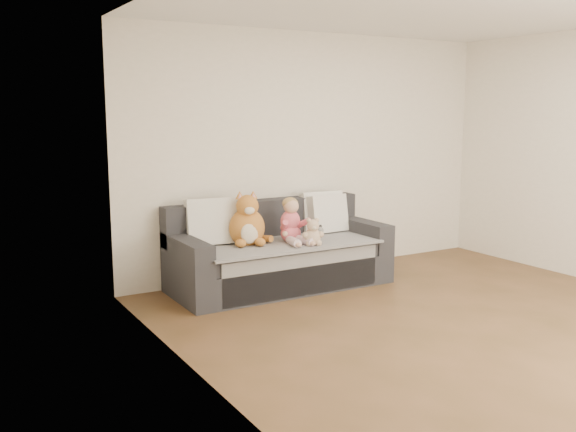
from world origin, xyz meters
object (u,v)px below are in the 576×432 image
Objects in this scene: plush_cat at (248,224)px; teddy_bear at (313,234)px; sofa at (279,256)px; sippy_cup at (311,237)px; toddler at (292,223)px.

teddy_bear is (0.53, -0.35, -0.09)m from plush_cat.
sofa is 3.99× the size of plush_cat.
sofa is 17.13× the size of sippy_cup.
toddler is 0.26m from teddy_bear.
plush_cat is at bearing 169.55° from toddler.
teddy_bear is at bearing -104.21° from sippy_cup.
teddy_bear is (0.18, -0.36, 0.27)m from sofa.
sippy_cup is (0.02, 0.06, -0.04)m from teddy_bear.
plush_cat reaches higher than sippy_cup.
teddy_bear reaches higher than sippy_cup.
sofa is at bearing 134.59° from teddy_bear.
sofa is 0.51m from plush_cat.
toddler is 0.83× the size of plush_cat.
plush_cat is at bearing 152.68° from sippy_cup.
toddler reaches higher than sippy_cup.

